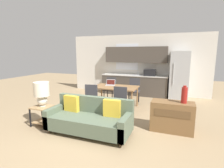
# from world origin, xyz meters

# --- Properties ---
(ground_plane) EXTENTS (20.00, 20.00, 0.00)m
(ground_plane) POSITION_xyz_m (0.00, 0.00, 0.00)
(ground_plane) COLOR #9E8460
(wall_back) EXTENTS (6.40, 0.07, 2.70)m
(wall_back) POSITION_xyz_m (-0.01, 4.63, 1.36)
(wall_back) COLOR silver
(wall_back) RESTS_ON ground_plane
(kitchen_counter) EXTENTS (2.95, 0.65, 2.15)m
(kitchen_counter) POSITION_xyz_m (0.01, 4.33, 0.84)
(kitchen_counter) COLOR #4C443D
(kitchen_counter) RESTS_ON ground_plane
(refrigerator) EXTENTS (0.74, 0.70, 1.95)m
(refrigerator) POSITION_xyz_m (1.89, 4.25, 0.97)
(refrigerator) COLOR #B7BABC
(refrigerator) RESTS_ON ground_plane
(dining_table) EXTENTS (1.51, 0.91, 0.74)m
(dining_table) POSITION_xyz_m (-0.16, 2.18, 0.68)
(dining_table) COLOR olive
(dining_table) RESTS_ON ground_plane
(couch) EXTENTS (1.98, 0.80, 0.82)m
(couch) POSITION_xyz_m (-0.05, 0.14, 0.33)
(couch) COLOR #3D2D1E
(couch) RESTS_ON ground_plane
(side_table) EXTENTS (0.46, 0.46, 0.51)m
(side_table) POSITION_xyz_m (-1.41, 0.05, 0.34)
(side_table) COLOR tan
(side_table) RESTS_ON ground_plane
(table_lamp) EXTENTS (0.39, 0.39, 0.63)m
(table_lamp) POSITION_xyz_m (-1.41, 0.08, 0.89)
(table_lamp) COLOR silver
(table_lamp) RESTS_ON side_table
(credenza) EXTENTS (0.99, 0.46, 0.73)m
(credenza) POSITION_xyz_m (1.76, 0.90, 0.37)
(credenza) COLOR brown
(credenza) RESTS_ON ground_plane
(vase) EXTENTS (0.13, 0.13, 0.41)m
(vase) POSITION_xyz_m (2.00, 0.90, 0.92)
(vase) COLOR maroon
(vase) RESTS_ON credenza
(dining_chair_far_right) EXTENTS (0.47, 0.47, 0.93)m
(dining_chair_far_right) POSITION_xyz_m (0.32, 3.01, 0.52)
(dining_chair_far_right) COLOR #38383D
(dining_chair_far_right) RESTS_ON ground_plane
(dining_chair_near_left) EXTENTS (0.47, 0.47, 0.93)m
(dining_chair_near_left) POSITION_xyz_m (-0.63, 1.40, 0.52)
(dining_chair_near_left) COLOR #38383D
(dining_chair_near_left) RESTS_ON ground_plane
(dining_chair_near_right) EXTENTS (0.43, 0.43, 0.93)m
(dining_chair_near_right) POSITION_xyz_m (0.32, 1.40, 0.52)
(dining_chair_near_right) COLOR #38383D
(dining_chair_near_right) RESTS_ON ground_plane
(dining_chair_far_left) EXTENTS (0.42, 0.42, 0.93)m
(dining_chair_far_left) POSITION_xyz_m (-0.64, 2.95, 0.52)
(dining_chair_far_left) COLOR #38383D
(dining_chair_far_left) RESTS_ON ground_plane
(laptop) EXTENTS (0.35, 0.30, 0.20)m
(laptop) POSITION_xyz_m (-0.40, 2.36, 0.79)
(laptop) COLOR #B7BABC
(laptop) RESTS_ON dining_table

